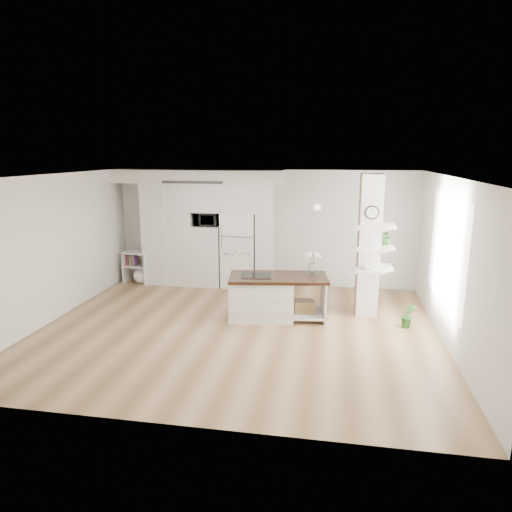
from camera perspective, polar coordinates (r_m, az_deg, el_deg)
The scene contains 14 objects.
floor at distance 8.25m, azimuth -2.32°, elevation -9.12°, with size 7.00×6.00×0.01m, color tan.
room at distance 7.75m, azimuth -2.44°, elevation 3.71°, with size 7.04×6.04×2.72m.
cabinet_wall at distance 10.72m, azimuth -6.97°, elevation 4.27°, with size 4.00×0.71×2.70m.
refrigerator at distance 10.62m, azimuth -2.08°, elevation 0.82°, with size 0.78×0.69×1.75m.
column at distance 8.81m, azimuth 14.52°, elevation 1.08°, with size 0.69×0.90×2.70m.
window at distance 8.15m, azimuth 22.75°, elevation 0.62°, with size 2.40×2.40×0.00m, color white.
pendant_light at distance 7.69m, azimuth 10.32°, elevation 5.43°, with size 0.12×0.12×0.10m, color white.
kitchen_island at distance 8.66m, azimuth 1.43°, elevation -4.99°, with size 1.93×1.12×1.39m.
bookshelf at distance 11.32m, azimuth -14.46°, elevation -1.66°, with size 0.69×0.47×0.76m.
floor_plant_a at distance 8.68m, azimuth 18.48°, elevation -7.06°, with size 0.25×0.20×0.45m, color #296327.
floor_plant_b at distance 10.25m, azimuth 12.81°, elevation -3.65°, with size 0.26×0.26×0.47m, color #296327.
microwave at distance 10.62m, azimuth -6.15°, elevation 4.56°, with size 0.54×0.37×0.30m, color #2D2D2D.
shelf_plant at distance 8.97m, azimuth 16.10°, elevation 2.32°, with size 0.27×0.23×0.30m, color #296327.
decor_bowl at distance 8.66m, azimuth 13.98°, elevation -1.47°, with size 0.22×0.22×0.05m, color white.
Camera 1 is at (1.64, -7.48, 3.08)m, focal length 32.00 mm.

